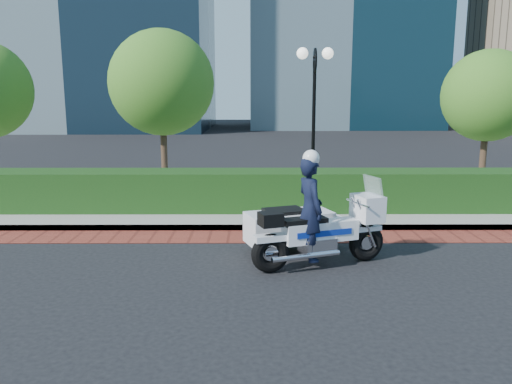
{
  "coord_description": "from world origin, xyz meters",
  "views": [
    {
      "loc": [
        -0.7,
        -9.03,
        3.0
      ],
      "look_at": [
        -0.65,
        1.51,
        1.0
      ],
      "focal_mm": 35.0,
      "sensor_mm": 36.0,
      "label": 1
    }
  ],
  "objects_px": {
    "lamppost": "(314,99)",
    "tree_c": "(488,96)",
    "tree_b": "(162,83)",
    "police_motorcycle": "(306,223)"
  },
  "relations": [
    {
      "from": "lamppost",
      "to": "police_motorcycle",
      "type": "xyz_separation_m",
      "value": [
        -0.74,
        -5.32,
        -2.23
      ]
    },
    {
      "from": "tree_c",
      "to": "tree_b",
      "type": "bearing_deg",
      "value": 180.0
    },
    {
      "from": "tree_c",
      "to": "police_motorcycle",
      "type": "xyz_separation_m",
      "value": [
        -6.24,
        -6.62,
        -2.32
      ]
    },
    {
      "from": "tree_b",
      "to": "tree_c",
      "type": "relative_size",
      "value": 1.14
    },
    {
      "from": "lamppost",
      "to": "tree_c",
      "type": "xyz_separation_m",
      "value": [
        5.5,
        1.3,
        0.09
      ]
    },
    {
      "from": "tree_b",
      "to": "tree_c",
      "type": "height_order",
      "value": "tree_b"
    },
    {
      "from": "lamppost",
      "to": "tree_c",
      "type": "distance_m",
      "value": 5.65
    },
    {
      "from": "tree_c",
      "to": "police_motorcycle",
      "type": "bearing_deg",
      "value": -133.29
    },
    {
      "from": "lamppost",
      "to": "tree_c",
      "type": "relative_size",
      "value": 0.98
    },
    {
      "from": "tree_b",
      "to": "police_motorcycle",
      "type": "bearing_deg",
      "value": -60.38
    }
  ]
}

